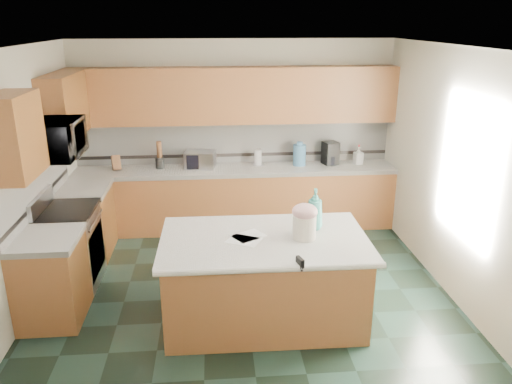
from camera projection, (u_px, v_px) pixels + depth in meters
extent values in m
plane|color=black|center=(245.00, 296.00, 5.62)|extent=(4.60, 4.60, 0.00)
plane|color=white|center=(243.00, 48.00, 4.73)|extent=(4.60, 4.60, 0.00)
cube|color=beige|center=(234.00, 134.00, 7.36)|extent=(4.60, 0.04, 2.70)
cube|color=beige|center=(270.00, 302.00, 3.00)|extent=(4.60, 0.04, 2.70)
cube|color=beige|center=(13.00, 189.00, 4.99)|extent=(0.04, 4.60, 2.70)
cube|color=beige|center=(459.00, 177.00, 5.37)|extent=(0.04, 4.60, 2.70)
cube|color=#5C3615|center=(236.00, 200.00, 7.36)|extent=(4.60, 0.60, 0.86)
cube|color=white|center=(236.00, 170.00, 7.21)|extent=(4.60, 0.64, 0.06)
cube|color=#5C3615|center=(234.00, 95.00, 6.99)|extent=(4.60, 0.33, 0.78)
cube|color=silver|center=(235.00, 142.00, 7.37)|extent=(4.60, 0.02, 0.63)
cube|color=black|center=(235.00, 155.00, 7.43)|extent=(4.60, 0.01, 0.05)
cube|color=#5C3615|center=(87.00, 223.00, 6.53)|extent=(0.60, 0.82, 0.86)
cube|color=white|center=(82.00, 190.00, 6.38)|extent=(0.64, 0.82, 0.06)
cube|color=#5C3615|center=(52.00, 281.00, 5.09)|extent=(0.60, 0.72, 0.86)
cube|color=white|center=(45.00, 240.00, 4.94)|extent=(0.64, 0.72, 0.06)
cube|color=silver|center=(36.00, 183.00, 5.55)|extent=(0.02, 2.30, 0.63)
cube|color=black|center=(39.00, 199.00, 5.61)|extent=(0.01, 2.30, 0.05)
cube|color=#5C3615|center=(64.00, 106.00, 6.15)|extent=(0.33, 1.09, 0.78)
cube|color=#5C3615|center=(14.00, 136.00, 4.58)|extent=(0.33, 0.72, 0.78)
cube|color=#B7B7BC|center=(71.00, 248.00, 5.78)|extent=(0.60, 0.76, 0.88)
cube|color=black|center=(96.00, 250.00, 5.82)|extent=(0.02, 0.68, 0.55)
cube|color=black|center=(66.00, 211.00, 5.63)|extent=(0.62, 0.78, 0.04)
cylinder|color=#B7B7BC|center=(96.00, 220.00, 5.70)|extent=(0.02, 0.66, 0.02)
cube|color=#B7B7BC|center=(40.00, 202.00, 5.57)|extent=(0.06, 0.76, 0.18)
imported|color=#B7B7BC|center=(56.00, 139.00, 5.36)|extent=(0.50, 0.73, 0.41)
cube|color=#5C3615|center=(264.00, 282.00, 5.08)|extent=(1.95, 1.13, 0.86)
cube|color=white|center=(264.00, 240.00, 4.92)|extent=(2.06, 1.23, 0.06)
cylinder|color=white|center=(271.00, 269.00, 4.35)|extent=(2.04, 0.08, 0.06)
cylinder|color=silver|center=(304.00, 227.00, 4.87)|extent=(0.24, 0.24, 0.24)
ellipsoid|color=#D49B9E|center=(305.00, 212.00, 4.81)|extent=(0.25, 0.25, 0.16)
cylinder|color=tan|center=(305.00, 207.00, 4.80)|extent=(0.08, 0.03, 0.03)
sphere|color=tan|center=(301.00, 207.00, 4.79)|extent=(0.04, 0.04, 0.04)
sphere|color=tan|center=(309.00, 206.00, 4.80)|extent=(0.04, 0.04, 0.04)
imported|color=teal|center=(315.00, 209.00, 5.06)|extent=(0.19, 0.19, 0.43)
cube|color=white|center=(249.00, 236.00, 4.95)|extent=(0.38, 0.36, 0.00)
cube|color=white|center=(244.00, 240.00, 4.85)|extent=(0.38, 0.35, 0.00)
cube|color=black|center=(300.00, 263.00, 4.38)|extent=(0.06, 0.12, 0.10)
cylinder|color=black|center=(301.00, 269.00, 4.33)|extent=(0.02, 0.08, 0.02)
cube|color=#472814|center=(116.00, 163.00, 7.07)|extent=(0.16, 0.19, 0.23)
cylinder|color=black|center=(160.00, 163.00, 7.16)|extent=(0.13, 0.13, 0.16)
cylinder|color=#472814|center=(159.00, 149.00, 7.10)|extent=(0.07, 0.07, 0.23)
cube|color=#B7B7BC|center=(200.00, 160.00, 7.17)|extent=(0.46, 0.35, 0.24)
cube|color=black|center=(200.00, 162.00, 7.04)|extent=(0.38, 0.01, 0.20)
cylinder|color=white|center=(258.00, 158.00, 7.28)|extent=(0.10, 0.10, 0.24)
cylinder|color=#B7B7BC|center=(258.00, 165.00, 7.32)|extent=(0.16, 0.16, 0.01)
cylinder|color=teal|center=(299.00, 155.00, 7.28)|extent=(0.19, 0.19, 0.31)
cylinder|color=teal|center=(300.00, 143.00, 7.23)|extent=(0.09, 0.09, 0.04)
cube|color=black|center=(330.00, 153.00, 7.34)|extent=(0.25, 0.26, 0.34)
cylinder|color=black|center=(331.00, 160.00, 7.32)|extent=(0.14, 0.14, 0.14)
imported|color=white|center=(358.00, 155.00, 7.35)|extent=(0.14, 0.14, 0.26)
cylinder|color=red|center=(359.00, 146.00, 7.31)|extent=(0.02, 0.02, 0.03)
cube|color=white|center=(468.00, 169.00, 5.13)|extent=(0.02, 1.40, 1.10)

